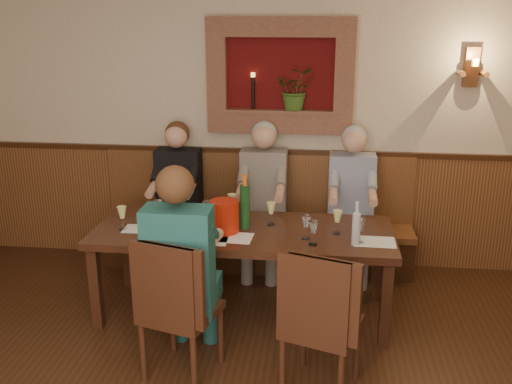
# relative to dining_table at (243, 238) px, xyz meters

# --- Properties ---
(room_shell) EXTENTS (6.04, 6.04, 2.82)m
(room_shell) POSITION_rel_dining_table_xyz_m (0.00, -1.85, 1.21)
(room_shell) COLOR #C3B193
(room_shell) RESTS_ON ground
(wall_niche) EXTENTS (1.36, 0.30, 1.06)m
(wall_niche) POSITION_rel_dining_table_xyz_m (0.24, 1.09, 1.13)
(wall_niche) COLOR #500B0B
(wall_niche) RESTS_ON ground
(wall_sconce) EXTENTS (0.25, 0.20, 0.35)m
(wall_sconce) POSITION_rel_dining_table_xyz_m (1.90, 1.08, 1.27)
(wall_sconce) COLOR #522D17
(wall_sconce) RESTS_ON ground
(dining_table) EXTENTS (2.40, 0.90, 0.75)m
(dining_table) POSITION_rel_dining_table_xyz_m (0.00, 0.00, 0.00)
(dining_table) COLOR black
(dining_table) RESTS_ON ground
(bench) EXTENTS (3.00, 0.45, 1.11)m
(bench) POSITION_rel_dining_table_xyz_m (0.00, 0.94, -0.35)
(bench) COLOR #381E0F
(bench) RESTS_ON ground
(chair_near_left) EXTENTS (0.57, 0.57, 1.04)m
(chair_near_left) POSITION_rel_dining_table_xyz_m (-0.31, -0.88, -0.37)
(chair_near_left) COLOR black
(chair_near_left) RESTS_ON ground
(chair_near_right) EXTENTS (0.58, 0.58, 1.03)m
(chair_near_right) POSITION_rel_dining_table_xyz_m (0.64, -0.96, -0.38)
(chair_near_right) COLOR black
(chair_near_right) RESTS_ON ground
(person_bench_left) EXTENTS (0.43, 0.52, 1.44)m
(person_bench_left) POSITION_rel_dining_table_xyz_m (-0.75, 0.84, -0.08)
(person_bench_left) COLOR black
(person_bench_left) RESTS_ON ground
(person_bench_mid) EXTENTS (0.43, 0.53, 1.46)m
(person_bench_mid) POSITION_rel_dining_table_xyz_m (0.07, 0.84, -0.07)
(person_bench_mid) COLOR #56504E
(person_bench_mid) RESTS_ON ground
(person_bench_right) EXTENTS (0.42, 0.52, 1.44)m
(person_bench_right) POSITION_rel_dining_table_xyz_m (0.90, 0.84, -0.08)
(person_bench_right) COLOR navy
(person_bench_right) RESTS_ON ground
(person_chair_front) EXTENTS (0.45, 0.55, 1.50)m
(person_chair_front) POSITION_rel_dining_table_xyz_m (-0.31, -0.78, -0.05)
(person_chair_front) COLOR navy
(person_chair_front) RESTS_ON ground
(spittoon_bucket) EXTENTS (0.30, 0.30, 0.26)m
(spittoon_bucket) POSITION_rel_dining_table_xyz_m (-0.13, -0.08, 0.20)
(spittoon_bucket) COLOR red
(spittoon_bucket) RESTS_ON dining_table
(wine_bottle_green_a) EXTENTS (0.10, 0.10, 0.45)m
(wine_bottle_green_a) POSITION_rel_dining_table_xyz_m (0.01, 0.03, 0.26)
(wine_bottle_green_a) COLOR #19471E
(wine_bottle_green_a) RESTS_ON dining_table
(wine_bottle_green_b) EXTENTS (0.09, 0.09, 0.38)m
(wine_bottle_green_b) POSITION_rel_dining_table_xyz_m (-0.51, 0.04, 0.23)
(wine_bottle_green_b) COLOR #19471E
(wine_bottle_green_b) RESTS_ON dining_table
(water_bottle) EXTENTS (0.08, 0.08, 0.34)m
(water_bottle) POSITION_rel_dining_table_xyz_m (0.88, -0.23, 0.21)
(water_bottle) COLOR silver
(water_bottle) RESTS_ON dining_table
(tasting_sheet_a) EXTENTS (0.27, 0.20, 0.00)m
(tasting_sheet_a) POSITION_rel_dining_table_xyz_m (-0.82, -0.10, 0.08)
(tasting_sheet_a) COLOR white
(tasting_sheet_a) RESTS_ON dining_table
(tasting_sheet_b) EXTENTS (0.33, 0.24, 0.00)m
(tasting_sheet_b) POSITION_rel_dining_table_xyz_m (-0.06, -0.19, 0.08)
(tasting_sheet_b) COLOR white
(tasting_sheet_b) RESTS_ON dining_table
(tasting_sheet_c) EXTENTS (0.32, 0.23, 0.00)m
(tasting_sheet_c) POSITION_rel_dining_table_xyz_m (1.03, -0.15, 0.08)
(tasting_sheet_c) COLOR white
(tasting_sheet_c) RESTS_ON dining_table
(tasting_sheet_d) EXTENTS (0.28, 0.21, 0.00)m
(tasting_sheet_d) POSITION_rel_dining_table_xyz_m (-0.22, -0.28, 0.08)
(tasting_sheet_d) COLOR white
(tasting_sheet_d) RESTS_ON dining_table
(wine_glass_0) EXTENTS (0.08, 0.08, 0.19)m
(wine_glass_0) POSITION_rel_dining_table_xyz_m (-0.96, -0.12, 0.17)
(wine_glass_0) COLOR #F2ED91
(wine_glass_0) RESTS_ON dining_table
(wine_glass_1) EXTENTS (0.08, 0.08, 0.19)m
(wine_glass_1) POSITION_rel_dining_table_xyz_m (-0.71, 0.06, 0.17)
(wine_glass_1) COLOR white
(wine_glass_1) RESTS_ON dining_table
(wine_glass_2) EXTENTS (0.08, 0.08, 0.19)m
(wine_glass_2) POSITION_rel_dining_table_xyz_m (-0.53, -0.22, 0.17)
(wine_glass_2) COLOR #F2ED91
(wine_glass_2) RESTS_ON dining_table
(wine_glass_3) EXTENTS (0.08, 0.08, 0.19)m
(wine_glass_3) POSITION_rel_dining_table_xyz_m (-0.31, 0.10, 0.17)
(wine_glass_3) COLOR white
(wine_glass_3) RESTS_ON dining_table
(wine_glass_4) EXTENTS (0.08, 0.08, 0.19)m
(wine_glass_4) POSITION_rel_dining_table_xyz_m (-0.12, -0.13, 0.17)
(wine_glass_4) COLOR #F2ED91
(wine_glass_4) RESTS_ON dining_table
(wine_glass_5) EXTENTS (0.08, 0.08, 0.19)m
(wine_glass_5) POSITION_rel_dining_table_xyz_m (0.22, 0.13, 0.17)
(wine_glass_5) COLOR #F2ED91
(wine_glass_5) RESTS_ON dining_table
(wine_glass_6) EXTENTS (0.08, 0.08, 0.19)m
(wine_glass_6) POSITION_rel_dining_table_xyz_m (0.51, -0.15, 0.17)
(wine_glass_6) COLOR white
(wine_glass_6) RESTS_ON dining_table
(wine_glass_7) EXTENTS (0.08, 0.08, 0.19)m
(wine_glass_7) POSITION_rel_dining_table_xyz_m (0.75, -0.01, 0.17)
(wine_glass_7) COLOR #F2ED91
(wine_glass_7) RESTS_ON dining_table
(wine_glass_8) EXTENTS (0.08, 0.08, 0.19)m
(wine_glass_8) POSITION_rel_dining_table_xyz_m (0.92, -0.19, 0.17)
(wine_glass_8) COLOR white
(wine_glass_8) RESTS_ON dining_table
(wine_glass_9) EXTENTS (0.08, 0.08, 0.19)m
(wine_glass_9) POSITION_rel_dining_table_xyz_m (-0.24, -0.32, 0.17)
(wine_glass_9) COLOR #F2ED91
(wine_glass_9) RESTS_ON dining_table
(wine_glass_10) EXTENTS (0.08, 0.08, 0.19)m
(wine_glass_10) POSITION_rel_dining_table_xyz_m (-0.14, 0.30, 0.17)
(wine_glass_10) COLOR #F2ED91
(wine_glass_10) RESTS_ON dining_table
(wine_glass_11) EXTENTS (0.08, 0.08, 0.19)m
(wine_glass_11) POSITION_rel_dining_table_xyz_m (0.57, -0.26, 0.17)
(wine_glass_11) COLOR white
(wine_glass_11) RESTS_ON dining_table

